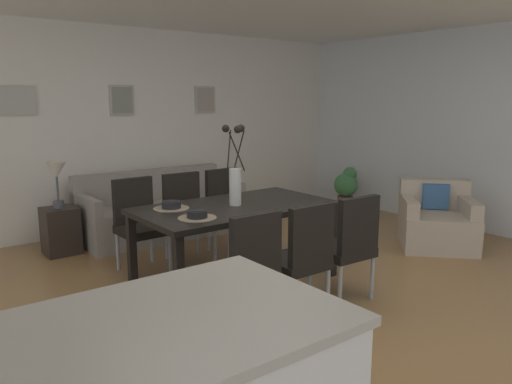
{
  "coord_description": "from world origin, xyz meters",
  "views": [
    {
      "loc": [
        -2.52,
        -3.02,
        1.72
      ],
      "look_at": [
        0.3,
        0.67,
        0.84
      ],
      "focal_mm": 35.09,
      "sensor_mm": 36.0,
      "label": 1
    }
  ],
  "objects_px": {
    "dining_chair_far_left": "(301,254)",
    "framed_picture_left": "(17,101)",
    "dining_chair_near_left": "(247,266)",
    "potted_plant": "(346,187)",
    "bowl_near_left": "(197,213)",
    "sofa": "(160,213)",
    "dining_chair_far_right": "(187,212)",
    "framed_picture_center": "(122,100)",
    "framed_picture_right": "(205,100)",
    "dining_chair_mid_left": "(348,242)",
    "dining_chair_mid_right": "(228,206)",
    "dining_table": "(235,213)",
    "table_lamp": "(56,174)",
    "centerpiece_vase": "(235,175)",
    "side_table": "(61,231)",
    "armchair": "(437,222)",
    "dining_chair_near_right": "(139,220)",
    "bowl_near_right": "(171,204)"
  },
  "relations": [
    {
      "from": "dining_chair_near_left",
      "to": "potted_plant",
      "type": "relative_size",
      "value": 1.37
    },
    {
      "from": "dining_chair_near_left",
      "to": "framed_picture_right",
      "type": "bearing_deg",
      "value": 62.45
    },
    {
      "from": "potted_plant",
      "to": "framed_picture_right",
      "type": "bearing_deg",
      "value": 150.21
    },
    {
      "from": "centerpiece_vase",
      "to": "bowl_near_left",
      "type": "distance_m",
      "value": 0.63
    },
    {
      "from": "dining_chair_mid_left",
      "to": "centerpiece_vase",
      "type": "relative_size",
      "value": 1.25
    },
    {
      "from": "dining_chair_mid_left",
      "to": "bowl_near_right",
      "type": "distance_m",
      "value": 1.58
    },
    {
      "from": "dining_chair_mid_left",
      "to": "framed_picture_center",
      "type": "relative_size",
      "value": 2.4
    },
    {
      "from": "framed_picture_center",
      "to": "framed_picture_right",
      "type": "relative_size",
      "value": 1.01
    },
    {
      "from": "side_table",
      "to": "potted_plant",
      "type": "relative_size",
      "value": 0.78
    },
    {
      "from": "sofa",
      "to": "table_lamp",
      "type": "xyz_separation_m",
      "value": [
        -1.24,
        -0.03,
        0.61
      ]
    },
    {
      "from": "dining_chair_far_left",
      "to": "framed_picture_left",
      "type": "distance_m",
      "value": 3.83
    },
    {
      "from": "dining_chair_far_right",
      "to": "dining_chair_mid_right",
      "type": "distance_m",
      "value": 0.54
    },
    {
      "from": "dining_chair_far_right",
      "to": "framed_picture_center",
      "type": "bearing_deg",
      "value": 89.51
    },
    {
      "from": "sofa",
      "to": "side_table",
      "type": "height_order",
      "value": "sofa"
    },
    {
      "from": "dining_table",
      "to": "bowl_near_left",
      "type": "bearing_deg",
      "value": -157.5
    },
    {
      "from": "side_table",
      "to": "framed_picture_center",
      "type": "distance_m",
      "value": 1.87
    },
    {
      "from": "dining_chair_mid_right",
      "to": "dining_chair_far_left",
      "type": "bearing_deg",
      "value": -106.6
    },
    {
      "from": "dining_chair_far_right",
      "to": "sofa",
      "type": "distance_m",
      "value": 1.08
    },
    {
      "from": "dining_chair_far_left",
      "to": "potted_plant",
      "type": "xyz_separation_m",
      "value": [
        3.11,
        2.37,
        -0.14
      ]
    },
    {
      "from": "dining_table",
      "to": "dining_chair_far_left",
      "type": "xyz_separation_m",
      "value": [
        -0.02,
        -0.92,
        -0.16
      ]
    },
    {
      "from": "framed_picture_center",
      "to": "framed_picture_right",
      "type": "xyz_separation_m",
      "value": [
        1.25,
        -0.0,
        0.0
      ]
    },
    {
      "from": "dining_chair_mid_right",
      "to": "framed_picture_center",
      "type": "distance_m",
      "value": 2.06
    },
    {
      "from": "sofa",
      "to": "dining_chair_near_right",
      "type": "bearing_deg",
      "value": -125.92
    },
    {
      "from": "sofa",
      "to": "potted_plant",
      "type": "height_order",
      "value": "sofa"
    },
    {
      "from": "bowl_near_left",
      "to": "framed_picture_right",
      "type": "bearing_deg",
      "value": 56.82
    },
    {
      "from": "dining_chair_near_left",
      "to": "dining_chair_far_left",
      "type": "xyz_separation_m",
      "value": [
        0.51,
        -0.03,
        0.0
      ]
    },
    {
      "from": "dining_chair_far_left",
      "to": "side_table",
      "type": "bearing_deg",
      "value": 109.99
    },
    {
      "from": "framed_picture_left",
      "to": "potted_plant",
      "type": "height_order",
      "value": "framed_picture_left"
    },
    {
      "from": "dining_chair_far_left",
      "to": "dining_chair_far_right",
      "type": "relative_size",
      "value": 1.0
    },
    {
      "from": "dining_chair_mid_right",
      "to": "centerpiece_vase",
      "type": "height_order",
      "value": "centerpiece_vase"
    },
    {
      "from": "bowl_near_right",
      "to": "framed_picture_center",
      "type": "distance_m",
      "value": 2.51
    },
    {
      "from": "dining_table",
      "to": "dining_chair_far_left",
      "type": "height_order",
      "value": "dining_chair_far_left"
    },
    {
      "from": "dining_chair_mid_left",
      "to": "dining_chair_mid_right",
      "type": "relative_size",
      "value": 1.0
    },
    {
      "from": "dining_chair_near_right",
      "to": "centerpiece_vase",
      "type": "height_order",
      "value": "centerpiece_vase"
    },
    {
      "from": "side_table",
      "to": "armchair",
      "type": "relative_size",
      "value": 0.46
    },
    {
      "from": "armchair",
      "to": "framed_picture_left",
      "type": "bearing_deg",
      "value": 141.53
    },
    {
      "from": "dining_chair_mid_right",
      "to": "armchair",
      "type": "height_order",
      "value": "dining_chair_mid_right"
    },
    {
      "from": "bowl_near_left",
      "to": "table_lamp",
      "type": "relative_size",
      "value": 0.33
    },
    {
      "from": "sofa",
      "to": "side_table",
      "type": "xyz_separation_m",
      "value": [
        -1.24,
        -0.03,
        -0.02
      ]
    },
    {
      "from": "dining_chair_far_left",
      "to": "framed_picture_center",
      "type": "bearing_deg",
      "value": 89.69
    },
    {
      "from": "dining_chair_far_right",
      "to": "table_lamp",
      "type": "relative_size",
      "value": 1.8
    },
    {
      "from": "dining_chair_far_right",
      "to": "framed_picture_center",
      "type": "distance_m",
      "value": 2.0
    },
    {
      "from": "dining_chair_far_left",
      "to": "centerpiece_vase",
      "type": "height_order",
      "value": "centerpiece_vase"
    },
    {
      "from": "dining_chair_far_left",
      "to": "table_lamp",
      "type": "distance_m",
      "value": 3.02
    },
    {
      "from": "sofa",
      "to": "armchair",
      "type": "distance_m",
      "value": 3.35
    },
    {
      "from": "dining_chair_near_left",
      "to": "sofa",
      "type": "bearing_deg",
      "value": 75.66
    },
    {
      "from": "dining_chair_far_left",
      "to": "sofa",
      "type": "height_order",
      "value": "dining_chair_far_left"
    },
    {
      "from": "framed_picture_left",
      "to": "dining_chair_near_left",
      "type": "bearing_deg",
      "value": -78.08
    },
    {
      "from": "bowl_near_left",
      "to": "sofa",
      "type": "height_order",
      "value": "bowl_near_left"
    },
    {
      "from": "dining_chair_near_left",
      "to": "potted_plant",
      "type": "height_order",
      "value": "dining_chair_near_left"
    }
  ]
}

